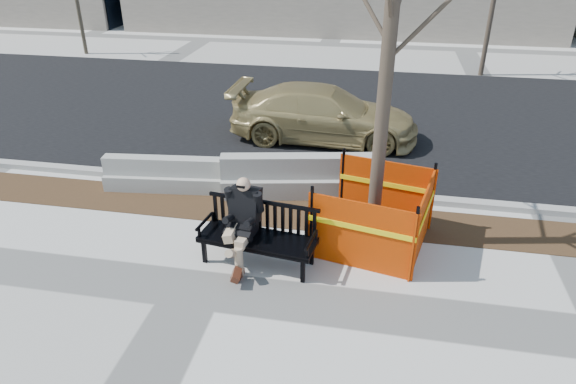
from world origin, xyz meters
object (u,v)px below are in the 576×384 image
(tree_fence, at_px, (371,242))
(sedan, at_px, (323,139))
(bench, at_px, (258,263))
(jersey_barrier_left, at_px, (167,189))
(jersey_barrier_right, at_px, (297,194))
(seated_man, at_px, (244,258))

(tree_fence, height_order, sedan, tree_fence)
(bench, height_order, tree_fence, tree_fence)
(bench, distance_m, jersey_barrier_left, 3.43)
(sedan, bearing_deg, jersey_barrier_left, 140.49)
(bench, xyz_separation_m, jersey_barrier_right, (0.23, 2.55, 0.00))
(sedan, distance_m, jersey_barrier_left, 4.56)
(bench, distance_m, jersey_barrier_right, 2.56)
(seated_man, bearing_deg, bench, -10.92)
(sedan, height_order, jersey_barrier_left, sedan)
(bench, bearing_deg, seated_man, 169.08)
(seated_man, relative_size, tree_fence, 0.22)
(bench, relative_size, seated_man, 1.35)
(seated_man, bearing_deg, sedan, 91.14)
(sedan, distance_m, jersey_barrier_right, 3.20)
(bench, distance_m, seated_man, 0.28)
(bench, bearing_deg, tree_fence, 35.89)
(tree_fence, distance_m, jersey_barrier_right, 2.26)
(tree_fence, bearing_deg, seated_man, -157.02)
(bench, height_order, jersey_barrier_right, bench)
(sedan, bearing_deg, jersey_barrier_right, 177.96)
(bench, xyz_separation_m, tree_fence, (1.85, 0.99, 0.00))
(seated_man, bearing_deg, jersey_barrier_left, 144.20)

